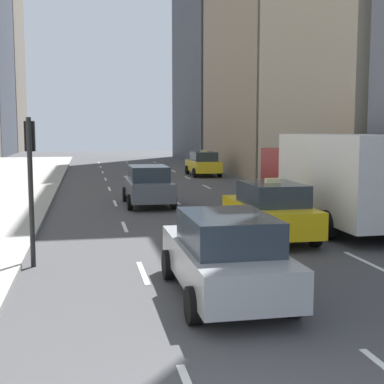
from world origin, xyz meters
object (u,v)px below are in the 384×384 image
Objects in this scene: taxi_second at (270,210)px; sedan_black_near at (225,254)px; sedan_silver_behind at (148,185)px; traffic_light_pole at (30,167)px; box_truck at (331,177)px; taxi_lead at (203,164)px.

sedan_black_near is (-2.80, -5.29, -0.02)m from taxi_second.
sedan_silver_behind is 1.26× the size of traffic_light_pole.
sedan_silver_behind is at bearing 109.45° from taxi_second.
box_truck is 10.26m from traffic_light_pole.
taxi_second is 0.97× the size of sedan_black_near.
sedan_black_near is (-5.60, -27.45, -0.02)m from taxi_lead.
box_truck is (2.80, 1.69, 0.83)m from taxi_second.
traffic_light_pole reaches higher than box_truck.
sedan_black_near is 13.21m from sedan_silver_behind.
taxi_second is 8.41m from sedan_silver_behind.
taxi_lead is 0.97× the size of sedan_silver_behind.
taxi_second is 1.22× the size of traffic_light_pole.
sedan_silver_behind reaches higher than sedan_black_near.
taxi_second reaches higher than sedan_silver_behind.
box_truck is at bearing -48.07° from sedan_silver_behind.
taxi_lead is 26.02m from traffic_light_pole.
sedan_silver_behind is (-5.60, -14.23, 0.01)m from taxi_lead.
traffic_light_pole is at bearing -158.91° from box_truck.
box_truck is at bearing 21.09° from traffic_light_pole.
sedan_silver_behind is 8.42m from box_truck.
taxi_lead and taxi_second have the same top height.
sedan_silver_behind is (0.00, 13.21, 0.02)m from sedan_black_near.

